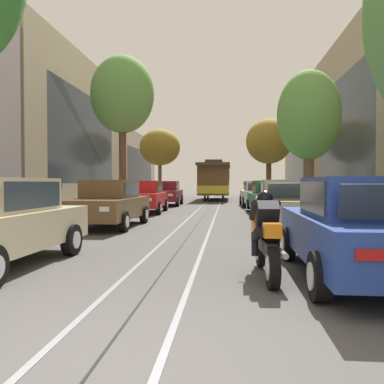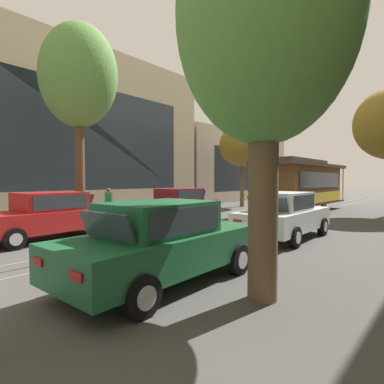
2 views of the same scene
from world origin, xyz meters
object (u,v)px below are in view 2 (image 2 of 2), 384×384
at_px(parked_car_red_mid_left, 47,216).
at_px(parked_car_green_mid_right, 163,242).
at_px(pedestrian_on_left_pavement, 109,201).
at_px(street_tree_kerb_left_mid, 242,145).
at_px(street_tree_kerb_right_second, 265,16).
at_px(cable_car_trolley, 301,185).
at_px(street_tree_kerb_left_second, 78,77).
at_px(parked_car_white_fourth_right, 284,215).
at_px(parked_car_maroon_fourth_left, 178,205).

bearing_deg(parked_car_red_mid_left, parked_car_green_mid_right, -4.28).
bearing_deg(parked_car_green_mid_right, pedestrian_on_left_pavement, 151.54).
xyz_separation_m(parked_car_red_mid_left, street_tree_kerb_left_mid, (-1.88, 15.28, 3.78)).
height_order(parked_car_red_mid_left, street_tree_kerb_right_second, street_tree_kerb_right_second).
xyz_separation_m(street_tree_kerb_right_second, cable_car_trolley, (-4.94, 14.20, -2.99)).
xyz_separation_m(street_tree_kerb_left_mid, cable_car_trolley, (4.90, -1.02, -2.92)).
bearing_deg(street_tree_kerb_left_second, parked_car_white_fourth_right, 23.46).
bearing_deg(parked_car_white_fourth_right, parked_car_maroon_fourth_left, 171.93).
distance_m(parked_car_red_mid_left, pedestrian_on_left_pavement, 6.12).
bearing_deg(street_tree_kerb_left_second, parked_car_green_mid_right, -18.32).
bearing_deg(street_tree_kerb_left_mid, street_tree_kerb_left_second, -89.16).
height_order(parked_car_maroon_fourth_left, street_tree_kerb_left_second, street_tree_kerb_left_second).
xyz_separation_m(parked_car_red_mid_left, parked_car_maroon_fourth_left, (0.10, 6.23, 0.00)).
xyz_separation_m(parked_car_green_mid_right, street_tree_kerb_right_second, (1.88, 0.51, 3.85)).
height_order(parked_car_green_mid_right, street_tree_kerb_left_mid, street_tree_kerb_left_mid).
bearing_deg(street_tree_kerb_right_second, pedestrian_on_left_pavement, 157.65).
distance_m(parked_car_green_mid_right, street_tree_kerb_right_second, 4.31).
xyz_separation_m(parked_car_maroon_fourth_left, parked_car_white_fourth_right, (5.80, -0.82, 0.00)).
height_order(parked_car_red_mid_left, pedestrian_on_left_pavement, parked_car_red_mid_left).
distance_m(parked_car_maroon_fourth_left, parked_car_white_fourth_right, 5.86).
distance_m(parked_car_green_mid_right, street_tree_kerb_left_second, 9.85).
relative_size(parked_car_maroon_fourth_left, parked_car_white_fourth_right, 1.00).
bearing_deg(street_tree_kerb_right_second, parked_car_white_fourth_right, 111.02).
distance_m(parked_car_maroon_fourth_left, street_tree_kerb_right_second, 10.72).
bearing_deg(parked_car_red_mid_left, street_tree_kerb_right_second, 0.39).
bearing_deg(parked_car_green_mid_right, parked_car_red_mid_left, 175.72).
relative_size(parked_car_green_mid_right, cable_car_trolley, 0.48).
xyz_separation_m(parked_car_green_mid_right, street_tree_kerb_left_second, (-7.77, 2.57, 5.48)).
distance_m(parked_car_white_fourth_right, street_tree_kerb_right_second, 6.91).
bearing_deg(cable_car_trolley, street_tree_kerb_left_second, -111.18).
xyz_separation_m(parked_car_maroon_fourth_left, parked_car_green_mid_right, (5.98, -6.69, 0.00)).
distance_m(cable_car_trolley, pedestrian_on_left_pavement, 11.59).
bearing_deg(street_tree_kerb_left_mid, street_tree_kerb_right_second, -57.12).
relative_size(parked_car_maroon_fourth_left, parked_car_green_mid_right, 1.00).
height_order(street_tree_kerb_left_second, cable_car_trolley, street_tree_kerb_left_second).
height_order(parked_car_maroon_fourth_left, parked_car_white_fourth_right, same).
bearing_deg(pedestrian_on_left_pavement, street_tree_kerb_left_mid, 79.99).
xyz_separation_m(street_tree_kerb_left_second, cable_car_trolley, (4.70, 12.14, -4.62)).
xyz_separation_m(parked_car_white_fourth_right, pedestrian_on_left_pavement, (-9.62, -0.55, 0.08)).
relative_size(street_tree_kerb_right_second, cable_car_trolley, 0.75).
relative_size(parked_car_red_mid_left, street_tree_kerb_left_second, 0.52).
bearing_deg(parked_car_white_fourth_right, street_tree_kerb_left_mid, 128.26).
height_order(parked_car_white_fourth_right, street_tree_kerb_left_mid, street_tree_kerb_left_mid).
bearing_deg(street_tree_kerb_left_second, parked_car_red_mid_left, -51.52).
bearing_deg(pedestrian_on_left_pavement, street_tree_kerb_left_second, -53.44).
xyz_separation_m(parked_car_red_mid_left, pedestrian_on_left_pavement, (-3.72, 4.86, 0.08)).
height_order(parked_car_red_mid_left, parked_car_green_mid_right, same).
distance_m(parked_car_red_mid_left, street_tree_kerb_left_mid, 15.85).
relative_size(parked_car_red_mid_left, street_tree_kerb_right_second, 0.64).
bearing_deg(street_tree_kerb_left_second, cable_car_trolley, 68.82).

